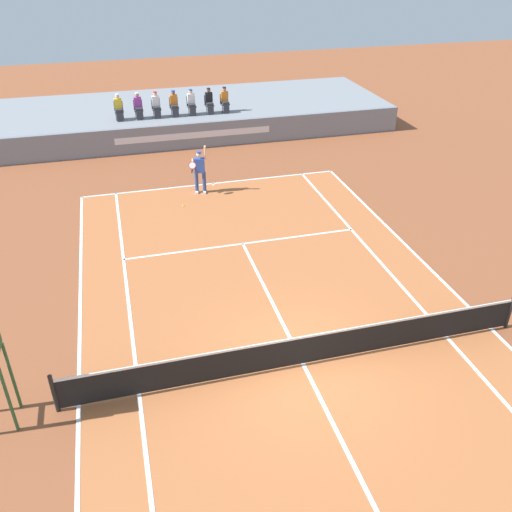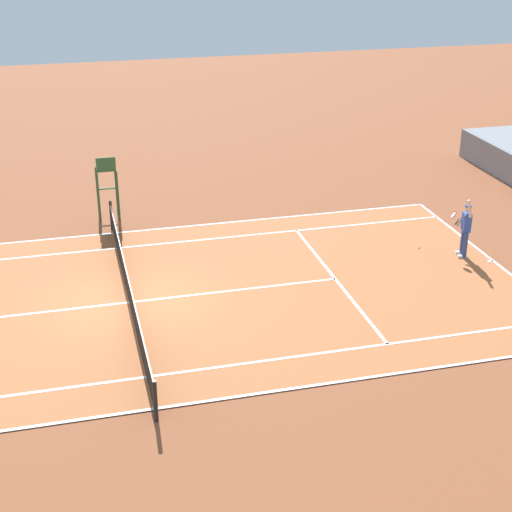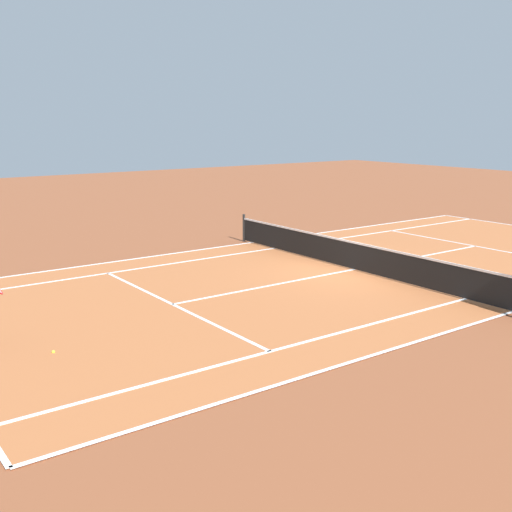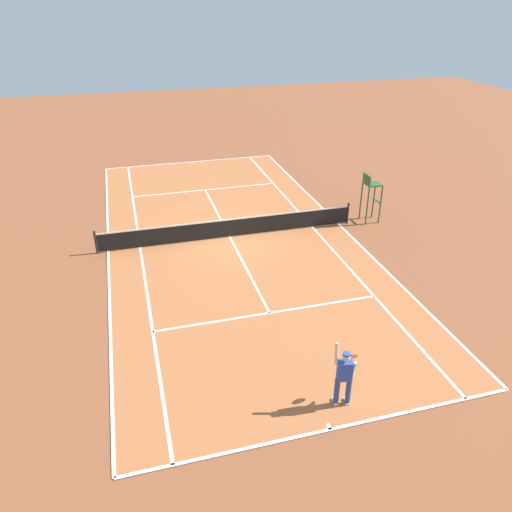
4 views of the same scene
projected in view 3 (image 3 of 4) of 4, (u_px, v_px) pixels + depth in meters
The scene contains 4 objects.
ground_plane at pixel (352, 270), 19.61m from camera, with size 80.00×80.00×0.00m, color brown.
court at pixel (352, 270), 19.61m from camera, with size 11.08×23.88×0.03m.
net at pixel (353, 254), 19.50m from camera, with size 11.98×0.10×1.07m.
tennis_ball at pixel (53, 352), 12.62m from camera, with size 0.07×0.07×0.07m, color #D1E533.
Camera 3 is at (-13.61, 13.68, 4.63)m, focal length 43.73 mm.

